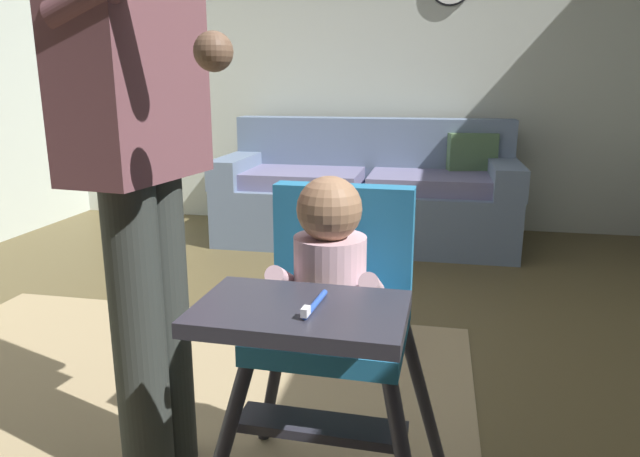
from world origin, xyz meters
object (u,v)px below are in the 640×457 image
at_px(high_chair, 331,295).
at_px(toy_ball, 346,315).
at_px(adult_standing, 141,153).
at_px(couch, 368,195).

xyz_separation_m(high_chair, toy_ball, (-0.13, 1.07, -0.50)).
relative_size(adult_standing, toy_ball, 7.17).
height_order(high_chair, toy_ball, high_chair).
distance_m(high_chair, toy_ball, 1.18).
bearing_deg(high_chair, adult_standing, -96.55).
relative_size(high_chair, adult_standing, 0.55).
xyz_separation_m(adult_standing, toy_ball, (0.38, 1.00, -0.82)).
bearing_deg(adult_standing, couch, 91.87).
bearing_deg(adult_standing, toy_ball, 76.43).
height_order(couch, high_chair, high_chair).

